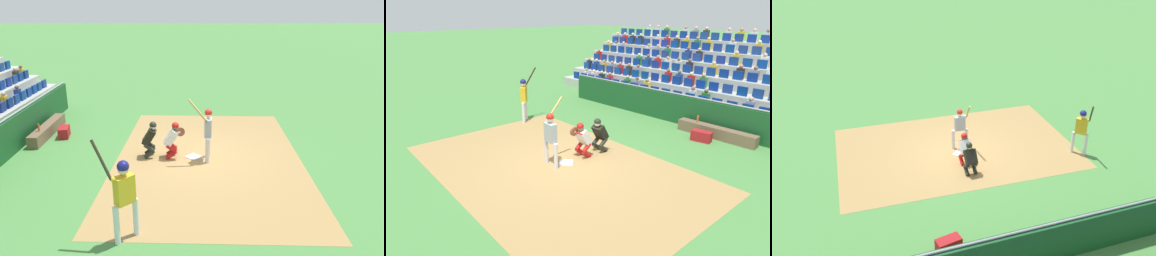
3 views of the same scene
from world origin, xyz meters
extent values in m
plane|color=#46803E|center=(0.00, 0.00, 0.00)|extent=(160.00, 160.00, 0.00)
cube|color=#A07C4A|center=(0.00, 0.50, 0.00)|extent=(9.67, 6.40, 0.01)
cube|color=white|center=(0.00, 0.00, 0.02)|extent=(0.62, 0.62, 0.02)
cylinder|color=silver|center=(-0.11, 0.50, 0.41)|extent=(0.14, 0.14, 0.83)
cylinder|color=silver|center=(0.44, 0.44, 0.41)|extent=(0.14, 0.14, 0.83)
cube|color=#949CA7|center=(0.17, 0.47, 1.12)|extent=(0.44, 0.26, 0.59)
sphere|color=beige|center=(0.17, 0.47, 1.56)|extent=(0.21, 0.21, 0.21)
sphere|color=red|center=(0.17, 0.47, 1.62)|extent=(0.24, 0.24, 0.24)
cylinder|color=#949CA7|center=(0.21, 0.44, 1.40)|extent=(0.46, 0.18, 0.14)
cylinder|color=#949CA7|center=(0.38, 0.42, 1.40)|extent=(0.17, 0.16, 0.13)
cylinder|color=tan|center=(0.39, 0.11, 1.77)|extent=(0.15, 0.62, 0.72)
sphere|color=black|center=(0.43, 0.39, 1.43)|extent=(0.06, 0.06, 0.06)
cylinder|color=#B31714|center=(-0.17, -0.75, 0.15)|extent=(0.15, 0.39, 0.34)
cylinder|color=#B31714|center=(-0.17, -0.75, 0.37)|extent=(0.15, 0.39, 0.33)
cylinder|color=#B31714|center=(0.15, -0.74, 0.15)|extent=(0.15, 0.39, 0.34)
cylinder|color=#B31714|center=(0.15, -0.74, 0.37)|extent=(0.15, 0.39, 0.33)
cube|color=silver|center=(-0.01, -0.75, 0.71)|extent=(0.43, 0.50, 0.59)
cube|color=#B31714|center=(-0.02, -0.64, 0.71)|extent=(0.39, 0.30, 0.42)
sphere|color=brown|center=(-0.02, -0.60, 1.06)|extent=(0.22, 0.22, 0.22)
cube|color=black|center=(-0.02, -0.60, 1.06)|extent=(0.20, 0.14, 0.19)
sphere|color=#B31714|center=(-0.02, -0.60, 1.12)|extent=(0.24, 0.24, 0.24)
cylinder|color=brown|center=(0.10, -0.44, 0.95)|extent=(0.08, 0.30, 0.30)
cylinder|color=silver|center=(0.13, -0.61, 0.88)|extent=(0.16, 0.40, 0.22)
cylinder|color=black|center=(-0.23, -1.49, 0.15)|extent=(0.15, 0.39, 0.34)
cylinder|color=black|center=(-0.23, -1.49, 0.37)|extent=(0.15, 0.39, 0.33)
cylinder|color=black|center=(0.09, -1.48, 0.15)|extent=(0.15, 0.39, 0.34)
cylinder|color=black|center=(0.09, -1.48, 0.37)|extent=(0.15, 0.39, 0.33)
cube|color=black|center=(-0.07, -1.49, 0.71)|extent=(0.44, 0.51, 0.59)
cube|color=black|center=(-0.07, -1.38, 0.71)|extent=(0.39, 0.30, 0.42)
sphere|color=beige|center=(-0.08, -1.35, 1.06)|extent=(0.22, 0.22, 0.22)
cube|color=black|center=(-0.08, -1.35, 1.06)|extent=(0.20, 0.15, 0.19)
sphere|color=black|center=(-0.08, -1.35, 1.12)|extent=(0.24, 0.24, 0.24)
cube|color=#164922|center=(0.00, -6.27, 0.62)|extent=(12.10, 0.24, 1.23)
cylinder|color=gray|center=(0.00, -6.27, 1.27)|extent=(12.10, 0.07, 0.07)
cylinder|color=#DE5227|center=(-1.41, -5.71, 0.58)|extent=(0.07, 0.07, 0.28)
cube|color=maroon|center=(-1.99, -5.00, 0.20)|extent=(0.77, 0.48, 0.40)
cylinder|color=silver|center=(4.35, -1.31, 0.45)|extent=(0.18, 0.18, 0.90)
cylinder|color=silver|center=(4.71, -1.67, 0.45)|extent=(0.18, 0.18, 0.90)
cube|color=gold|center=(4.53, -1.49, 1.22)|extent=(0.46, 0.46, 0.64)
sphere|color=beige|center=(4.53, -1.49, 1.70)|extent=(0.23, 0.23, 0.23)
sphere|color=navy|center=(4.53, -1.49, 1.76)|extent=(0.26, 0.26, 0.26)
cylinder|color=gold|center=(4.55, -1.55, 1.52)|extent=(0.36, 0.42, 0.14)
cylinder|color=gold|center=(4.67, -1.67, 1.52)|extent=(0.13, 0.17, 0.13)
cylinder|color=#2D291A|center=(4.57, -1.92, 1.93)|extent=(0.31, 0.47, 0.80)
sphere|color=black|center=(4.69, -1.73, 1.55)|extent=(0.06, 0.06, 0.06)
camera|label=1|loc=(11.51, -0.08, 5.00)|focal=34.66mm
camera|label=2|loc=(-7.43, 6.31, 4.63)|focal=31.10mm
camera|label=3|loc=(-4.47, -13.58, 8.52)|focal=38.60mm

